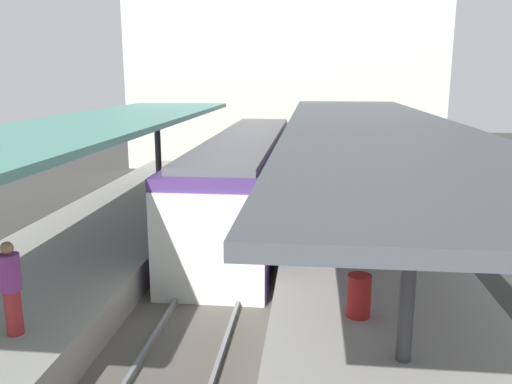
{
  "coord_description": "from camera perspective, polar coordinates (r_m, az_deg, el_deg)",
  "views": [
    {
      "loc": [
        2.31,
        -12.53,
        5.33
      ],
      "look_at": [
        0.63,
        3.06,
        1.86
      ],
      "focal_mm": 36.77,
      "sensor_mm": 36.0,
      "label": 1
    }
  ],
  "objects": [
    {
      "name": "canopy_right",
      "position": [
        14.06,
        12.29,
        7.15
      ],
      "size": [
        4.18,
        21.0,
        3.21
      ],
      "color": "#333335",
      "rests_on": "platform_right"
    },
    {
      "name": "litter_bin",
      "position": [
        9.95,
        11.13,
        -11.02
      ],
      "size": [
        0.44,
        0.44,
        0.8
      ],
      "primitive_type": "cylinder",
      "color": "maroon",
      "rests_on": "platform_right"
    },
    {
      "name": "ground_plane",
      "position": [
        13.81,
        -4.04,
        -10.24
      ],
      "size": [
        80.0,
        80.0,
        0.0
      ],
      "primitive_type": "plane",
      "color": "#383835"
    },
    {
      "name": "track_ballast",
      "position": [
        13.77,
        -4.05,
        -9.86
      ],
      "size": [
        3.2,
        28.0,
        0.2
      ],
      "primitive_type": "cube",
      "color": "#59544C",
      "rests_on": "ground_plane"
    },
    {
      "name": "platform_right",
      "position": [
        13.51,
        12.2,
        -8.75
      ],
      "size": [
        4.4,
        28.0,
        1.0
      ],
      "primitive_type": "cube",
      "color": "gray",
      "rests_on": "ground_plane"
    },
    {
      "name": "commuter_train",
      "position": [
        18.92,
        -0.99,
        1.52
      ],
      "size": [
        2.78,
        14.92,
        3.1
      ],
      "color": "#472D6B",
      "rests_on": "track_ballast"
    },
    {
      "name": "platform_left",
      "position": [
        14.75,
        -18.89,
        -7.32
      ],
      "size": [
        4.4,
        28.0,
        1.0
      ],
      "primitive_type": "cube",
      "color": "gray",
      "rests_on": "ground_plane"
    },
    {
      "name": "passenger_mid_platform",
      "position": [
        9.87,
        -25.1,
        -9.34
      ],
      "size": [
        0.36,
        0.36,
        1.66
      ],
      "color": "maroon",
      "rests_on": "platform_left"
    },
    {
      "name": "platform_sign",
      "position": [
        13.1,
        12.74,
        0.26
      ],
      "size": [
        0.9,
        0.08,
        2.21
      ],
      "color": "#262628",
      "rests_on": "platform_right"
    },
    {
      "name": "passenger_near_bench",
      "position": [
        19.76,
        13.87,
        2.1
      ],
      "size": [
        0.36,
        0.36,
        1.71
      ],
      "color": "navy",
      "rests_on": "platform_right"
    },
    {
      "name": "platform_bench",
      "position": [
        16.23,
        7.98,
        -1.41
      ],
      "size": [
        1.4,
        0.41,
        0.86
      ],
      "color": "black",
      "rests_on": "platform_right"
    },
    {
      "name": "rail_far_side",
      "position": [
        13.6,
        -1.03,
        -9.34
      ],
      "size": [
        0.08,
        28.0,
        0.14
      ],
      "primitive_type": "cube",
      "color": "slate",
      "rests_on": "track_ballast"
    },
    {
      "name": "station_building_backdrop",
      "position": [
        32.57,
        3.18,
        12.78
      ],
      "size": [
        18.0,
        6.0,
        11.0
      ],
      "primitive_type": "cube",
      "color": "beige",
      "rests_on": "ground_plane"
    },
    {
      "name": "rail_near_side",
      "position": [
        13.85,
        -7.03,
        -9.04
      ],
      "size": [
        0.08,
        28.0,
        0.14
      ],
      "primitive_type": "cube",
      "color": "slate",
      "rests_on": "track_ballast"
    },
    {
      "name": "canopy_left",
      "position": [
        15.27,
        -17.61,
        6.83
      ],
      "size": [
        4.18,
        21.0,
        3.09
      ],
      "color": "#333335",
      "rests_on": "platform_left"
    }
  ]
}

